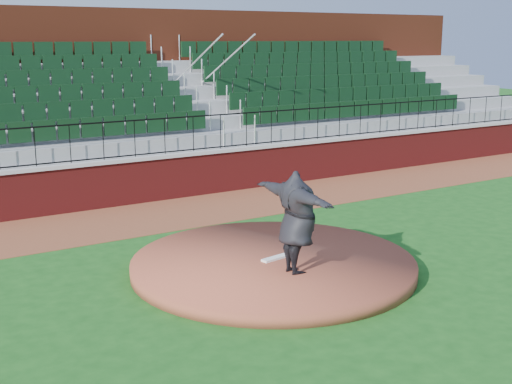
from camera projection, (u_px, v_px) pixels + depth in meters
ground at (296, 270)px, 13.55m from camera, size 90.00×90.00×0.00m
warning_track at (177, 212)px, 18.00m from camera, size 34.00×3.20×0.01m
field_wall at (151, 180)px, 19.19m from camera, size 34.00×0.35×1.20m
wall_cap at (151, 157)px, 19.04m from camera, size 34.00×0.45×0.10m
wall_railing at (150, 137)px, 18.92m from camera, size 34.00×0.05×1.00m
seating_stands at (113, 111)px, 21.06m from camera, size 34.00×5.10×4.60m
concourse_wall at (83, 90)px, 23.27m from camera, size 34.00×0.50×5.50m
pitchers_mound at (273, 265)px, 13.47m from camera, size 5.58×5.58×0.25m
pitching_rubber at (276, 258)px, 13.43m from camera, size 0.66×0.26×0.04m
pitcher at (297, 222)px, 12.45m from camera, size 0.73×2.39×1.92m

